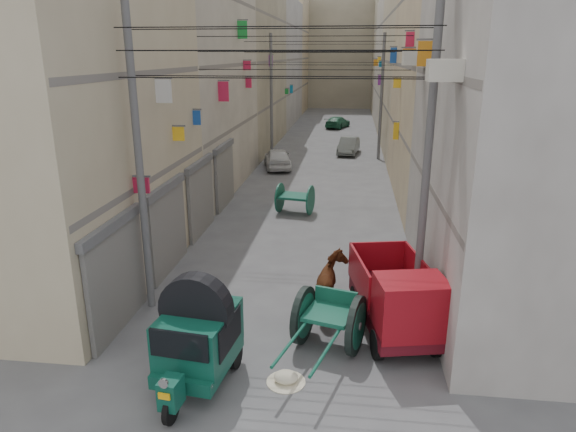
% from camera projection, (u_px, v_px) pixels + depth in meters
% --- Properties ---
extents(building_row_left, '(8.00, 62.00, 14.00)m').
position_uv_depth(building_row_left, '(227.00, 57.00, 39.53)').
color(building_row_left, tan).
rests_on(building_row_left, ground).
extents(building_row_right, '(8.00, 62.00, 14.00)m').
position_uv_depth(building_row_right, '(440.00, 58.00, 37.65)').
color(building_row_right, '#A8A29D').
rests_on(building_row_right, ground).
extents(end_cap_building, '(22.00, 10.00, 13.00)m').
position_uv_depth(end_cap_building, '(341.00, 55.00, 68.73)').
color(end_cap_building, tan).
rests_on(end_cap_building, ground).
extents(shutters_left, '(0.18, 14.40, 2.88)m').
position_uv_depth(shutters_left, '(186.00, 209.00, 18.09)').
color(shutters_left, '#515257').
rests_on(shutters_left, ground).
extents(signboards, '(8.22, 40.52, 5.67)m').
position_uv_depth(signboards, '(319.00, 118.00, 27.72)').
color(signboards, '#0D6893').
rests_on(signboards, ground).
extents(ac_units, '(0.70, 6.55, 3.35)m').
position_uv_depth(ac_units, '(431.00, 24.00, 12.84)').
color(ac_units, beige).
rests_on(ac_units, ground).
extents(utility_poles, '(7.40, 22.20, 8.00)m').
position_uv_depth(utility_poles, '(313.00, 117.00, 23.14)').
color(utility_poles, '#545456').
rests_on(utility_poles, ground).
extents(overhead_cables, '(7.40, 22.52, 1.12)m').
position_uv_depth(overhead_cables, '(308.00, 53.00, 19.84)').
color(overhead_cables, black).
rests_on(overhead_cables, ground).
extents(auto_rickshaw, '(1.74, 2.74, 1.88)m').
position_uv_depth(auto_rickshaw, '(198.00, 335.00, 10.73)').
color(auto_rickshaw, black).
rests_on(auto_rickshaw, ground).
extents(tonga_cart, '(1.97, 3.33, 1.41)m').
position_uv_depth(tonga_cart, '(329.00, 319.00, 12.12)').
color(tonga_cart, black).
rests_on(tonga_cart, ground).
extents(mini_truck, '(2.27, 3.78, 1.98)m').
position_uv_depth(mini_truck, '(399.00, 305.00, 12.37)').
color(mini_truck, black).
rests_on(mini_truck, ground).
extents(second_cart, '(1.69, 1.55, 1.30)m').
position_uv_depth(second_cart, '(295.00, 198.00, 22.47)').
color(second_cart, '#114E3B').
rests_on(second_cart, ground).
extents(feed_sack, '(0.52, 0.42, 0.26)m').
position_uv_depth(feed_sack, '(286.00, 377.00, 10.96)').
color(feed_sack, beige).
rests_on(feed_sack, ground).
extents(horse, '(0.86, 1.86, 1.57)m').
position_uv_depth(horse, '(332.00, 286.00, 13.76)').
color(horse, brown).
rests_on(horse, ground).
extents(distant_car_white, '(2.28, 3.95, 1.26)m').
position_uv_depth(distant_car_white, '(278.00, 158.00, 31.33)').
color(distant_car_white, silver).
rests_on(distant_car_white, ground).
extents(distant_car_grey, '(1.62, 3.55, 1.13)m').
position_uv_depth(distant_car_grey, '(349.00, 146.00, 35.93)').
color(distant_car_grey, '#535855').
rests_on(distant_car_grey, ground).
extents(distant_car_green, '(2.57, 3.95, 1.06)m').
position_uv_depth(distant_car_green, '(338.00, 122.00, 48.60)').
color(distant_car_green, '#216141').
rests_on(distant_car_green, ground).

